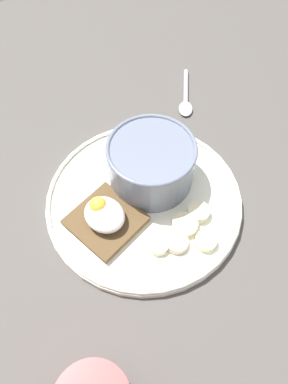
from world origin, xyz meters
TOP-DOWN VIEW (x-y plane):
  - ground_plane at (0.00, 0.00)cm, footprint 120.00×120.00cm
  - plate at (0.00, 0.00)cm, footprint 28.50×28.50cm
  - oatmeal_bowl at (2.12, -3.44)cm, footprint 12.70×12.70cm
  - toast_slice at (0.90, 6.51)cm, footprint 9.55×9.55cm
  - poached_egg at (1.10, 6.50)cm, footprint 5.99×5.15cm
  - banana_slice_front at (-7.19, -0.95)cm, footprint 4.69×4.72cm
  - banana_slice_left at (-8.19, 1.73)cm, footprint 3.97×4.01cm
  - banana_slice_back at (-10.77, -1.23)cm, footprint 3.76×3.79cm
  - banana_slice_right at (-7.08, -3.79)cm, footprint 4.13×4.16cm
  - banana_slice_inner at (-6.76, 3.81)cm, footprint 3.70×3.73cm
  - spoon at (10.37, -20.15)cm, footprint 9.08×9.69cm

SIDE VIEW (x-z plane):
  - ground_plane at x=0.00cm, z-range 0.00..2.00cm
  - spoon at x=10.37cm, z-range 2.00..2.80cm
  - plate at x=0.00cm, z-range 2.00..3.60cm
  - banana_slice_inner at x=-6.76cm, z-range 2.97..4.09cm
  - banana_slice_left at x=-8.19cm, z-range 2.94..4.12cm
  - banana_slice_back at x=-10.77cm, z-range 2.96..4.19cm
  - toast_slice at x=0.90cm, z-range 3.07..4.14cm
  - banana_slice_front at x=-7.19cm, z-range 2.95..4.35cm
  - banana_slice_right at x=-7.08cm, z-range 2.97..4.40cm
  - poached_egg at x=1.10cm, z-range 3.80..7.09cm
  - oatmeal_bowl at x=2.12cm, z-range 2.88..10.07cm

